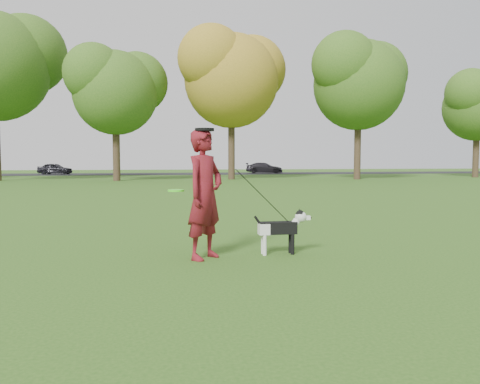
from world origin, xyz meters
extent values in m
plane|color=#285116|center=(0.00, 0.00, 0.00)|extent=(120.00, 120.00, 0.00)
cube|color=black|center=(0.00, 40.00, 0.01)|extent=(120.00, 7.00, 0.02)
imported|color=#61140D|center=(-0.44, -0.30, 0.94)|extent=(0.80, 0.81, 1.88)
cube|color=black|center=(0.68, -0.18, 0.40)|extent=(0.57, 0.18, 0.19)
cube|color=silver|center=(0.47, -0.18, 0.39)|extent=(0.16, 0.18, 0.17)
cylinder|color=silver|center=(0.47, -0.24, 0.16)|extent=(0.06, 0.06, 0.31)
cylinder|color=silver|center=(0.47, -0.11, 0.16)|extent=(0.06, 0.06, 0.31)
cylinder|color=black|center=(0.90, -0.24, 0.16)|extent=(0.06, 0.06, 0.31)
cylinder|color=black|center=(0.90, -0.11, 0.16)|extent=(0.06, 0.06, 0.31)
cylinder|color=silver|center=(0.94, -0.18, 0.45)|extent=(0.19, 0.11, 0.20)
sphere|color=silver|center=(1.05, -0.18, 0.57)|extent=(0.18, 0.18, 0.18)
sphere|color=black|center=(1.03, -0.18, 0.60)|extent=(0.13, 0.13, 0.13)
cube|color=silver|center=(1.14, -0.18, 0.55)|extent=(0.11, 0.07, 0.06)
sphere|color=black|center=(1.20, -0.18, 0.55)|extent=(0.04, 0.04, 0.04)
cone|color=black|center=(1.03, -0.22, 0.65)|extent=(0.06, 0.06, 0.07)
cone|color=black|center=(1.03, -0.13, 0.65)|extent=(0.06, 0.06, 0.07)
cylinder|color=black|center=(0.41, -0.18, 0.47)|extent=(0.20, 0.04, 0.26)
cylinder|color=black|center=(0.88, -0.18, 0.46)|extent=(0.12, 0.12, 0.02)
imported|color=black|center=(-11.04, 40.00, 0.56)|extent=(3.36, 1.94, 1.08)
imported|color=black|center=(9.44, 40.00, 0.57)|extent=(4.01, 2.20, 1.10)
cylinder|color=#4BFF20|center=(-0.86, -0.45, 1.01)|extent=(0.23, 0.23, 0.02)
cylinder|color=black|center=(-0.44, -0.30, 1.87)|extent=(0.28, 0.28, 0.04)
cylinder|color=#38281C|center=(-4.00, 25.50, 2.10)|extent=(0.48, 0.48, 4.20)
sphere|color=#426B1E|center=(-4.00, 25.50, 6.44)|extent=(5.60, 5.60, 5.60)
cylinder|color=#38281C|center=(4.00, 26.50, 2.52)|extent=(0.48, 0.48, 5.04)
sphere|color=#A58426|center=(4.00, 26.50, 7.73)|extent=(6.72, 6.72, 6.72)
cylinder|color=#38281C|center=(13.00, 25.00, 2.42)|extent=(0.48, 0.48, 4.83)
sphere|color=#426B1E|center=(13.00, 25.00, 7.41)|extent=(6.44, 6.44, 6.44)
cylinder|color=#38281C|center=(24.00, 27.00, 1.99)|extent=(0.48, 0.48, 3.99)
sphere|color=#426B1E|center=(24.00, 27.00, 6.12)|extent=(5.32, 5.32, 5.32)
camera|label=1|loc=(-1.06, -7.04, 1.45)|focal=35.00mm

